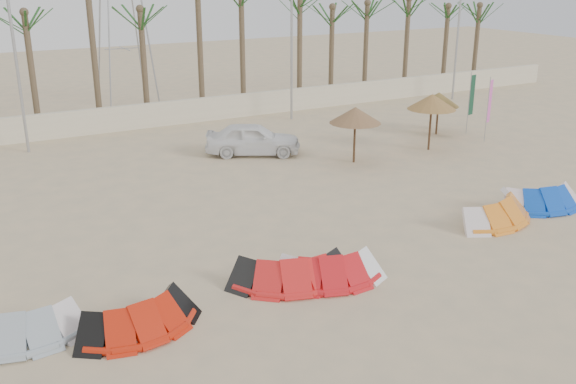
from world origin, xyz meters
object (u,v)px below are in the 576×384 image
parasol_left (355,115)px  parasol_mid (432,102)px  kite_red_right (323,265)px  parasol_right (439,99)px  kite_red_left (136,312)px  kite_grey (10,321)px  kite_red_mid (286,266)px  car (253,139)px  kite_blue (537,195)px  kite_orange (490,207)px

parasol_left → parasol_mid: bearing=-0.1°
kite_red_right → parasol_right: bearing=38.6°
kite_red_left → parasol_left: 15.25m
parasol_left → parasol_right: 6.89m
kite_grey → kite_red_right: (7.85, -1.00, -0.00)m
kite_grey → kite_red_left: size_ratio=1.10×
kite_red_mid → car: size_ratio=0.86×
kite_grey → kite_red_right: same height
kite_grey → kite_blue: 17.53m
kite_grey → kite_orange: bearing=0.2°
kite_blue → parasol_left: bearing=108.4°
kite_red_left → kite_blue: same height
kite_red_right → kite_blue: 9.74m
kite_grey → kite_orange: size_ratio=0.92×
kite_grey → kite_red_mid: size_ratio=0.95×
kite_red_right → kite_orange: (7.34, 1.04, 0.00)m
kite_red_left → parasol_left: bearing=35.6°
kite_red_right → parasol_mid: parasol_mid is taller
parasol_left → parasol_mid: 4.24m
parasol_mid → parasol_right: parasol_mid is taller
kite_red_right → parasol_right: size_ratio=1.56×
kite_red_left → parasol_left: parasol_left is taller
kite_orange → kite_red_left: bearing=-175.3°
kite_red_mid → kite_blue: 10.63m
parasol_mid → kite_red_mid: bearing=-145.6°
kite_grey → parasol_mid: parasol_mid is taller
kite_red_mid → parasol_right: bearing=35.8°
kite_red_mid → kite_red_right: size_ratio=1.09×
kite_red_right → kite_blue: same height
kite_red_mid → kite_orange: (8.26, 0.64, 0.00)m
kite_blue → parasol_mid: parasol_mid is taller
kite_red_left → parasol_right: (18.88, 10.92, 1.39)m
kite_grey → kite_red_left: (2.65, -0.99, -0.00)m
parasol_mid → kite_red_right: bearing=-142.2°
kite_red_mid → kite_red_right: (0.92, -0.40, -0.00)m
kite_red_mid → kite_orange: 8.28m
kite_orange → parasol_mid: bearing=62.7°
kite_red_left → kite_red_mid: same height
kite_red_mid → kite_red_right: 1.01m
kite_grey → parasol_right: 23.74m
kite_red_left → kite_red_mid: 4.30m
kite_blue → car: 12.48m
kite_blue → car: size_ratio=0.79×
car → kite_grey: bearing=161.7°
parasol_right → car: bearing=173.2°
kite_red_mid → parasol_mid: parasol_mid is taller
car → parasol_left: bearing=-106.5°
kite_grey → kite_red_right: size_ratio=1.03×
kite_grey → kite_orange: 15.19m
kite_red_left → kite_blue: size_ratio=0.94×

